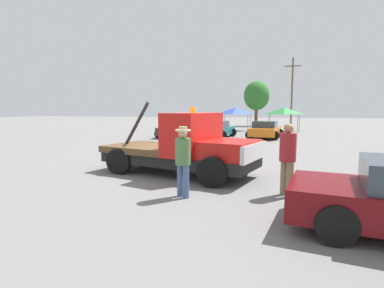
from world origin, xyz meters
name	(u,v)px	position (x,y,z in m)	size (l,w,h in m)	color
ground_plane	(178,174)	(0.00, 0.00, 0.00)	(160.00, 160.00, 0.00)	slate
tow_truck	(186,148)	(0.32, -0.08, 0.91)	(5.76, 3.35, 2.51)	black
person_near_truck	(288,154)	(3.55, -1.74, 1.07)	(0.41, 0.41, 1.86)	#847051
person_at_hood	(183,156)	(1.05, -2.61, 1.05)	(0.40, 0.40, 1.79)	#475B84
parked_car_charcoal	(175,129)	(-4.98, 13.52, 0.65)	(2.77, 4.87, 1.34)	#2D2D33
parked_car_teal	(217,130)	(-1.53, 13.67, 0.65)	(2.68, 4.68, 1.34)	#196670
parked_car_orange	(265,130)	(2.17, 14.34, 0.65)	(2.79, 4.39, 1.34)	orange
canopy_tent_blue	(236,111)	(-1.35, 22.52, 2.12)	(2.95, 2.95, 2.47)	#9E9EA3
canopy_tent_green	(284,111)	(3.59, 22.74, 2.11)	(2.95, 2.95, 2.47)	#9E9EA3
tree_left	(257,96)	(-0.01, 32.52, 4.13)	(3.45, 3.45, 6.16)	brown
utility_pole	(292,90)	(4.61, 34.38, 4.91)	(2.20, 0.24, 9.29)	brown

